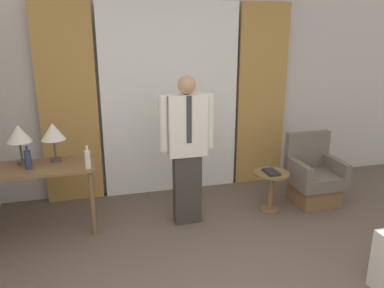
% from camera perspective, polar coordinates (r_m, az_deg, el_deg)
% --- Properties ---
extents(wall_back, '(10.00, 0.06, 2.70)m').
position_cam_1_polar(wall_back, '(5.23, -3.51, 7.47)').
color(wall_back, beige).
rests_on(wall_back, ground_plane).
extents(curtain_sheer_center, '(1.86, 0.06, 2.58)m').
position_cam_1_polar(curtain_sheer_center, '(5.11, -3.21, 6.58)').
color(curtain_sheer_center, white).
rests_on(curtain_sheer_center, ground_plane).
extents(curtain_drape_left, '(0.72, 0.06, 2.58)m').
position_cam_1_polar(curtain_drape_left, '(5.02, -18.32, 5.57)').
color(curtain_drape_left, '#B28442').
rests_on(curtain_drape_left, ground_plane).
extents(curtain_drape_right, '(0.72, 0.06, 2.58)m').
position_cam_1_polar(curtain_drape_right, '(5.53, 10.52, 7.10)').
color(curtain_drape_right, '#B28442').
rests_on(curtain_drape_right, ground_plane).
extents(desk, '(1.21, 0.57, 0.78)m').
position_cam_1_polar(desk, '(4.46, -22.22, -4.61)').
color(desk, brown).
rests_on(desk, ground_plane).
extents(table_lamp_left, '(0.27, 0.27, 0.45)m').
position_cam_1_polar(table_lamp_left, '(4.48, -24.89, 1.28)').
color(table_lamp_left, '#4C4238').
rests_on(table_lamp_left, desk).
extents(table_lamp_right, '(0.27, 0.27, 0.45)m').
position_cam_1_polar(table_lamp_right, '(4.43, -20.42, 1.63)').
color(table_lamp_right, '#4C4238').
rests_on(table_lamp_right, desk).
extents(bottle_near_edge, '(0.06, 0.06, 0.25)m').
position_cam_1_polar(bottle_near_edge, '(4.16, -15.62, -2.20)').
color(bottle_near_edge, silver).
rests_on(bottle_near_edge, desk).
extents(bottle_by_lamp, '(0.07, 0.07, 0.26)m').
position_cam_1_polar(bottle_by_lamp, '(4.35, -23.72, -2.16)').
color(bottle_by_lamp, '#2D3851').
rests_on(bottle_by_lamp, desk).
extents(person, '(0.63, 0.21, 1.74)m').
position_cam_1_polar(person, '(4.24, -0.77, -0.28)').
color(person, '#38332D').
rests_on(person, ground_plane).
extents(armchair, '(0.62, 0.59, 0.91)m').
position_cam_1_polar(armchair, '(5.21, 18.00, -5.00)').
color(armchair, brown).
rests_on(armchair, ground_plane).
extents(side_table, '(0.43, 0.43, 0.52)m').
position_cam_1_polar(side_table, '(4.81, 11.97, -6.09)').
color(side_table, brown).
rests_on(side_table, ground_plane).
extents(book, '(0.14, 0.23, 0.03)m').
position_cam_1_polar(book, '(4.71, 12.00, -4.20)').
color(book, black).
rests_on(book, side_table).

